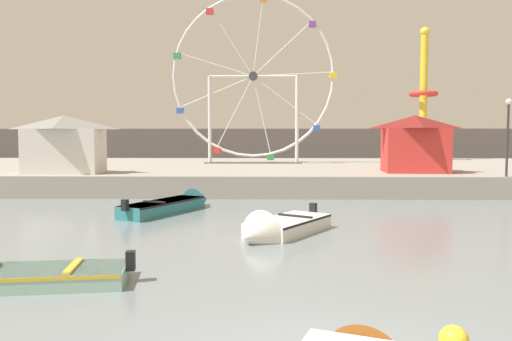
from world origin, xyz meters
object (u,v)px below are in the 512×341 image
Objects in this scene: carnival_booth_white_ticket at (65,143)px; promenade_lamp_near at (508,126)px; motorboat_white_red_stripe at (276,229)px; motorboat_teal_painted at (176,204)px; ferris_wheel_white_frame at (253,79)px; mooring_buoy_orange at (454,340)px; motorboat_seafoam at (15,277)px; carnival_booth_red_striped at (415,143)px; drop_tower_yellow_tower at (423,103)px.

carnival_booth_white_ticket is 24.67m from promenade_lamp_near.
motorboat_teal_painted is at bearing -110.00° from motorboat_white_red_stripe.
mooring_buoy_orange is (4.01, -32.70, -7.86)m from ferris_wheel_white_frame.
motorboat_seafoam reaches higher than mooring_buoy_orange.
promenade_lamp_near is at bearing -49.02° from motorboat_teal_painted.
promenade_lamp_near is (3.89, -3.30, 0.90)m from carnival_booth_red_striped.
promenade_lamp_near reaches higher than mooring_buoy_orange.
drop_tower_yellow_tower is at bearing -172.61° from motorboat_white_red_stripe.
carnival_booth_red_striped is at bearing -32.89° from motorboat_teal_painted.
drop_tower_yellow_tower reaches higher than motorboat_seafoam.
motorboat_seafoam is at bearing -14.06° from motorboat_white_red_stripe.
mooring_buoy_orange is (-9.92, -19.02, -3.67)m from promenade_lamp_near.
motorboat_white_red_stripe is 0.33× the size of ferris_wheel_white_frame.
motorboat_seafoam is (-5.83, -5.51, -0.06)m from motorboat_white_red_stripe.
drop_tower_yellow_tower is at bearing 76.38° from carnival_booth_red_striped.
carnival_booth_red_striped is (12.94, 7.90, 2.69)m from motorboat_teal_painted.
motorboat_seafoam is 30.84m from ferris_wheel_white_frame.
ferris_wheel_white_frame is 33.87m from mooring_buoy_orange.
promenade_lamp_near is (18.29, 15.82, 3.69)m from motorboat_seafoam.
motorboat_seafoam is 0.34× the size of drop_tower_yellow_tower.
motorboat_teal_painted is 1.35× the size of carnival_booth_red_striped.
carnival_booth_white_ticket is (-20.69, -1.39, -0.03)m from carnival_booth_red_striped.
mooring_buoy_orange is (-6.03, -22.32, -2.77)m from carnival_booth_red_striped.
ferris_wheel_white_frame is 16.68m from carnival_booth_white_ticket.
motorboat_seafoam is at bearing -73.53° from carnival_booth_white_ticket.
motorboat_seafoam is at bearing -119.24° from drop_tower_yellow_tower.
motorboat_seafoam is (-1.46, -11.23, -0.09)m from motorboat_teal_painted.
motorboat_seafoam is at bearing 159.07° from mooring_buoy_orange.
drop_tower_yellow_tower is 2.92× the size of carnival_booth_red_striped.
motorboat_white_red_stripe is 25.27m from ferris_wheel_white_frame.
motorboat_teal_painted is 16.00m from mooring_buoy_orange.
drop_tower_yellow_tower is (14.33, 30.50, 6.31)m from motorboat_white_red_stripe.
motorboat_white_red_stripe is at bearing -140.42° from promenade_lamp_near.
motorboat_white_red_stripe reaches higher than motorboat_seafoam.
motorboat_seafoam is 8.96m from mooring_buoy_orange.
drop_tower_yellow_tower is at bearing -11.32° from motorboat_teal_painted.
carnival_booth_red_striped is (-5.76, -16.89, -3.59)m from drop_tower_yellow_tower.
ferris_wheel_white_frame is at bearing 44.81° from carnival_booth_white_ticket.
mooring_buoy_orange is (2.54, -8.71, -0.05)m from motorboat_white_red_stripe.
carnival_booth_red_striped reaches higher than carnival_booth_white_ticket.
mooring_buoy_orange is at bearing -58.05° from carnival_booth_white_ticket.
carnival_booth_red_striped is 1.03× the size of promenade_lamp_near.
motorboat_teal_painted is at bearing -106.07° from motorboat_seafoam.
motorboat_teal_painted is at bearing -143.40° from carnival_booth_red_striped.
promenade_lamp_near is at bearing -7.50° from carnival_booth_white_ticket.
ferris_wheel_white_frame reaches higher than drop_tower_yellow_tower.
motorboat_white_red_stripe is 1.07× the size of motorboat_seafoam.
mooring_buoy_orange is (8.37, -3.20, 0.02)m from motorboat_seafoam.
drop_tower_yellow_tower is 28.14× the size of mooring_buoy_orange.
drop_tower_yellow_tower reaches higher than promenade_lamp_near.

